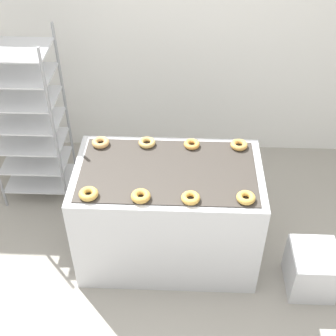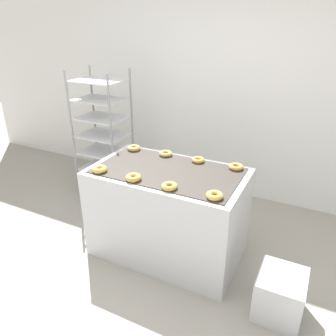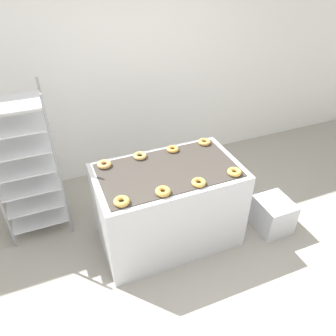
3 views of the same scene
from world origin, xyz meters
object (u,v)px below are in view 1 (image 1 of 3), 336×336
(glaze_bin, at_px, (311,269))
(donut_near_midright, at_px, (191,198))
(donut_near_midleft, at_px, (141,196))
(donut_far_midleft, at_px, (147,143))
(donut_near_right, at_px, (246,198))
(donut_far_left, at_px, (101,143))
(baking_rack_cart, at_px, (27,121))
(donut_near_left, at_px, (89,194))
(donut_far_midright, at_px, (192,144))
(fryer_machine, at_px, (168,213))
(donut_far_right, at_px, (239,145))

(glaze_bin, bearing_deg, donut_near_midright, -179.62)
(donut_near_midleft, height_order, donut_far_midleft, donut_near_midleft)
(donut_far_midleft, bearing_deg, donut_near_right, -39.61)
(donut_near_midleft, bearing_deg, glaze_bin, 0.25)
(donut_far_left, bearing_deg, baking_rack_cart, 149.79)
(donut_near_left, relative_size, donut_near_midright, 1.04)
(donut_near_left, relative_size, donut_far_midright, 1.09)
(donut_near_left, xyz_separation_m, donut_far_left, (-0.01, 0.57, -0.00))
(donut_far_left, bearing_deg, fryer_machine, -27.97)
(donut_far_right, bearing_deg, donut_far_midleft, 179.87)
(donut_near_right, xyz_separation_m, donut_far_right, (-0.00, 0.58, -0.00))
(donut_far_midright, bearing_deg, donut_near_midleft, -119.84)
(donut_far_left, bearing_deg, donut_far_midright, 0.81)
(fryer_machine, bearing_deg, donut_near_midright, -61.72)
(donut_far_left, xyz_separation_m, donut_far_midleft, (0.35, 0.02, -0.00))
(donut_far_midright, bearing_deg, donut_near_left, -139.87)
(glaze_bin, height_order, donut_near_midleft, donut_near_midleft)
(donut_near_midleft, height_order, donut_far_right, donut_near_midleft)
(donut_near_left, bearing_deg, donut_far_midleft, 59.39)
(donut_far_left, distance_m, donut_far_midleft, 0.35)
(glaze_bin, xyz_separation_m, donut_far_midright, (-0.93, 0.58, 0.71))
(donut_far_left, bearing_deg, donut_near_midright, -40.14)
(donut_far_right, bearing_deg, donut_far_left, -179.22)
(baking_rack_cart, bearing_deg, donut_far_midright, -15.84)
(donut_near_midleft, xyz_separation_m, donut_near_right, (0.70, 0.02, -0.00))
(baking_rack_cart, relative_size, donut_far_right, 12.20)
(donut_far_left, height_order, donut_far_right, donut_far_left)
(donut_near_left, height_order, donut_near_right, donut_near_left)
(donut_near_midright, distance_m, donut_near_right, 0.37)
(baking_rack_cart, height_order, donut_near_midleft, baking_rack_cart)
(donut_far_left, distance_m, donut_far_right, 1.05)
(fryer_machine, xyz_separation_m, donut_near_midright, (0.16, -0.30, 0.46))
(donut_far_left, relative_size, donut_far_right, 1.02)
(baking_rack_cart, bearing_deg, donut_far_left, -30.21)
(baking_rack_cart, height_order, donut_far_midright, baking_rack_cart)
(donut_near_left, relative_size, donut_far_left, 0.99)
(donut_near_left, distance_m, donut_near_midleft, 0.35)
(donut_near_midright, height_order, donut_far_midleft, donut_near_midright)
(donut_near_midright, xyz_separation_m, donut_far_midright, (0.01, 0.59, -0.00))
(fryer_machine, distance_m, baking_rack_cart, 1.44)
(donut_far_midleft, relative_size, donut_far_midright, 1.08)
(donut_near_right, bearing_deg, donut_near_midright, -177.53)
(donut_near_left, height_order, donut_far_midleft, donut_near_left)
(fryer_machine, distance_m, donut_near_left, 0.75)
(fryer_machine, relative_size, baking_rack_cart, 0.86)
(donut_far_midleft, distance_m, donut_far_right, 0.70)
(fryer_machine, height_order, donut_near_right, donut_near_right)
(fryer_machine, relative_size, glaze_bin, 3.62)
(donut_far_left, relative_size, donut_far_midleft, 1.02)
(glaze_bin, xyz_separation_m, donut_far_right, (-0.57, 0.59, 0.72))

